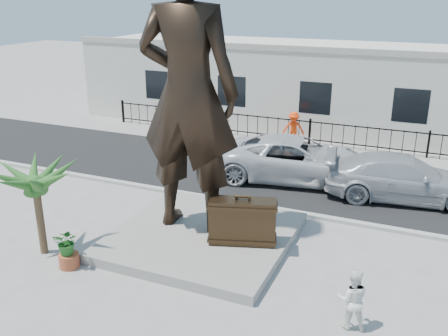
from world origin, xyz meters
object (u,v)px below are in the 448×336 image
(statue, at_px, (188,93))
(car_white, at_px, (296,159))
(suitcase, at_px, (242,221))
(tourist, at_px, (352,299))

(statue, distance_m, car_white, 7.09)
(suitcase, height_order, car_white, car_white)
(suitcase, distance_m, car_white, 6.33)
(car_white, bearing_deg, suitcase, 172.70)
(suitcase, height_order, tourist, suitcase)
(statue, bearing_deg, tourist, 149.15)
(suitcase, relative_size, tourist, 1.29)
(suitcase, xyz_separation_m, tourist, (3.55, -2.29, -0.23))
(tourist, bearing_deg, statue, -39.33)
(statue, height_order, car_white, statue)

